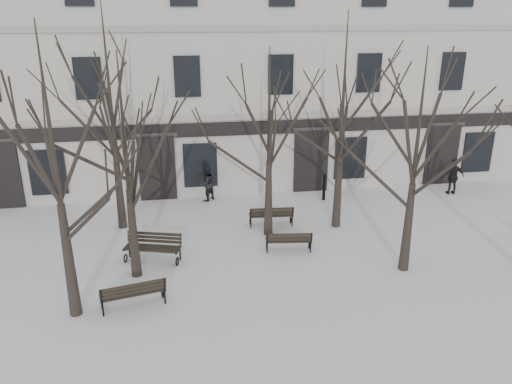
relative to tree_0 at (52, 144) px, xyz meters
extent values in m
plane|color=silver|center=(5.62, 0.93, -4.90)|extent=(100.00, 100.00, 0.00)
cube|color=#B6B2A8|center=(5.62, 13.93, 0.60)|extent=(40.00, 10.00, 11.00)
cube|color=#9A978E|center=(5.62, 8.90, -1.30)|extent=(40.00, 0.12, 0.25)
cube|color=#9A978E|center=(5.62, 8.90, 2.40)|extent=(40.00, 0.12, 0.25)
cube|color=black|center=(5.62, 8.89, -1.80)|extent=(40.00, 0.10, 0.60)
cube|color=black|center=(-4.38, 8.87, -3.45)|extent=(1.60, 0.22, 2.90)
cube|color=black|center=(-2.48, 8.88, -3.40)|extent=(1.50, 0.14, 2.00)
cube|color=black|center=(2.12, 8.87, -3.45)|extent=(1.60, 0.22, 2.90)
cube|color=#2D2B28|center=(2.12, 8.83, -1.95)|extent=(1.90, 0.08, 0.18)
cube|color=black|center=(4.02, 8.88, -3.40)|extent=(1.50, 0.14, 2.00)
cube|color=black|center=(9.12, 8.87, -3.45)|extent=(1.60, 0.22, 2.90)
cube|color=#2D2B28|center=(9.12, 8.83, -1.95)|extent=(1.90, 0.08, 0.18)
cube|color=black|center=(11.02, 8.88, -3.40)|extent=(1.50, 0.14, 2.00)
cube|color=black|center=(15.62, 8.87, -3.45)|extent=(1.60, 0.22, 2.90)
cube|color=#2D2B28|center=(15.62, 8.83, -1.95)|extent=(1.90, 0.08, 0.18)
cube|color=black|center=(17.52, 8.88, -3.40)|extent=(1.50, 0.14, 2.00)
cube|color=black|center=(-0.38, 8.88, 0.50)|extent=(1.10, 0.14, 1.70)
cube|color=black|center=(3.62, 8.88, 0.50)|extent=(1.10, 0.14, 1.70)
cube|color=black|center=(7.62, 8.88, 0.50)|extent=(1.10, 0.14, 1.70)
cube|color=black|center=(11.62, 8.88, 0.50)|extent=(1.10, 0.14, 1.70)
cube|color=black|center=(15.62, 8.88, 0.50)|extent=(1.10, 0.14, 1.70)
cone|color=black|center=(0.00, 0.00, -3.25)|extent=(0.34, 0.34, 3.29)
cone|color=black|center=(1.54, 1.96, -3.43)|extent=(0.34, 0.34, 2.93)
cone|color=black|center=(10.15, 0.96, -3.41)|extent=(0.34, 0.34, 2.97)
cone|color=black|center=(0.77, 5.93, -3.15)|extent=(0.34, 0.34, 3.51)
cone|color=black|center=(6.27, 4.34, -3.45)|extent=(0.34, 0.34, 2.90)
cone|color=black|center=(9.05, 4.67, -3.21)|extent=(0.34, 0.34, 3.37)
torus|color=black|center=(2.38, 0.47, -4.76)|extent=(0.11, 0.30, 0.29)
cylinder|color=black|center=(2.45, 0.12, -4.67)|extent=(0.05, 0.05, 0.46)
cube|color=black|center=(2.41, 0.30, -4.44)|extent=(0.17, 0.56, 0.05)
torus|color=black|center=(0.69, 0.12, -4.76)|extent=(0.11, 0.30, 0.29)
cylinder|color=black|center=(0.77, -0.24, -4.67)|extent=(0.05, 0.05, 0.46)
cube|color=black|center=(0.73, -0.06, -4.44)|extent=(0.17, 0.56, 0.05)
cube|color=black|center=(1.52, 0.33, -4.42)|extent=(1.80, 0.47, 0.04)
cube|color=black|center=(1.55, 0.20, -4.42)|extent=(1.80, 0.47, 0.04)
cube|color=black|center=(1.58, 0.06, -4.42)|extent=(1.80, 0.47, 0.04)
cube|color=black|center=(1.61, -0.08, -4.42)|extent=(1.80, 0.47, 0.04)
cube|color=black|center=(1.62, -0.12, -4.29)|extent=(1.79, 0.41, 0.09)
cube|color=black|center=(1.63, -0.14, -4.17)|extent=(1.79, 0.41, 0.09)
cube|color=black|center=(1.63, -0.16, -4.05)|extent=(1.79, 0.41, 0.09)
cylinder|color=black|center=(2.47, 0.04, -4.24)|extent=(0.07, 0.15, 0.50)
cylinder|color=black|center=(0.78, -0.32, -4.24)|extent=(0.07, 0.15, 0.50)
torus|color=black|center=(7.49, 2.92, -4.77)|extent=(0.08, 0.26, 0.26)
cylinder|color=black|center=(7.45, 2.60, -4.70)|extent=(0.04, 0.04, 0.40)
cube|color=black|center=(7.47, 2.76, -4.50)|extent=(0.11, 0.49, 0.04)
torus|color=black|center=(5.99, 3.11, -4.77)|extent=(0.08, 0.26, 0.26)
cylinder|color=black|center=(5.94, 2.79, -4.70)|extent=(0.04, 0.04, 0.40)
cube|color=black|center=(5.96, 2.95, -4.50)|extent=(0.11, 0.49, 0.04)
cube|color=black|center=(6.74, 3.05, -4.48)|extent=(1.61, 0.29, 0.03)
cube|color=black|center=(6.73, 2.92, -4.48)|extent=(1.61, 0.29, 0.03)
cube|color=black|center=(6.71, 2.80, -4.48)|extent=(1.61, 0.29, 0.03)
cube|color=black|center=(6.70, 2.68, -4.48)|extent=(1.61, 0.29, 0.03)
cube|color=black|center=(6.69, 2.64, -4.36)|extent=(1.60, 0.24, 0.08)
cube|color=black|center=(6.69, 2.62, -4.25)|extent=(1.60, 0.24, 0.08)
cube|color=black|center=(6.69, 2.60, -4.15)|extent=(1.60, 0.24, 0.08)
cylinder|color=black|center=(7.44, 2.53, -4.32)|extent=(0.05, 0.13, 0.45)
cylinder|color=black|center=(5.93, 2.72, -4.32)|extent=(0.05, 0.13, 0.45)
torus|color=black|center=(1.12, 2.92, -4.75)|extent=(0.14, 0.31, 0.31)
cylinder|color=black|center=(1.23, 3.29, -4.66)|extent=(0.05, 0.05, 0.47)
cube|color=black|center=(1.17, 3.10, -4.43)|extent=(0.22, 0.57, 0.05)
torus|color=black|center=(2.83, 2.41, -4.75)|extent=(0.14, 0.31, 0.31)
cylinder|color=black|center=(2.94, 2.77, -4.66)|extent=(0.05, 0.05, 0.47)
cube|color=black|center=(2.89, 2.59, -4.43)|extent=(0.22, 0.57, 0.05)
cube|color=black|center=(1.96, 2.62, -4.40)|extent=(1.84, 0.63, 0.04)
cube|color=black|center=(2.01, 2.77, -4.40)|extent=(1.84, 0.63, 0.04)
cube|color=black|center=(2.05, 2.91, -4.40)|extent=(1.84, 0.63, 0.04)
cube|color=black|center=(2.09, 3.05, -4.40)|extent=(1.84, 0.63, 0.04)
cube|color=black|center=(2.10, 3.09, -4.27)|extent=(1.83, 0.58, 0.09)
cube|color=black|center=(2.11, 3.11, -4.14)|extent=(1.83, 0.58, 0.09)
cube|color=black|center=(2.12, 3.13, -4.01)|extent=(1.83, 0.58, 0.09)
cylinder|color=black|center=(1.25, 3.37, -4.21)|extent=(0.08, 0.16, 0.52)
cylinder|color=black|center=(2.97, 2.85, -4.21)|extent=(0.08, 0.16, 0.52)
torus|color=black|center=(7.36, 5.27, -4.76)|extent=(0.07, 0.28, 0.28)
cylinder|color=black|center=(7.34, 4.93, -4.68)|extent=(0.05, 0.05, 0.43)
cube|color=black|center=(7.35, 5.10, -4.47)|extent=(0.08, 0.53, 0.05)
torus|color=black|center=(5.74, 5.38, -4.76)|extent=(0.07, 0.28, 0.28)
cylinder|color=black|center=(5.72, 5.04, -4.68)|extent=(0.05, 0.05, 0.43)
cube|color=black|center=(5.73, 5.21, -4.47)|extent=(0.08, 0.53, 0.05)
cube|color=black|center=(6.55, 5.36, -4.45)|extent=(1.72, 0.20, 0.03)
cube|color=black|center=(6.54, 5.23, -4.45)|extent=(1.72, 0.20, 0.03)
cube|color=black|center=(6.54, 5.10, -4.45)|extent=(1.72, 0.20, 0.03)
cube|color=black|center=(6.53, 4.96, -4.45)|extent=(1.72, 0.20, 0.03)
cube|color=black|center=(6.52, 4.92, -4.32)|extent=(1.72, 0.15, 0.09)
cube|color=black|center=(6.52, 4.90, -4.21)|extent=(1.72, 0.15, 0.09)
cube|color=black|center=(6.52, 4.88, -4.10)|extent=(1.72, 0.15, 0.09)
cylinder|color=black|center=(7.33, 4.85, -4.28)|extent=(0.05, 0.14, 0.48)
cylinder|color=black|center=(5.71, 4.96, -4.28)|extent=(0.05, 0.14, 0.48)
cylinder|color=black|center=(0.91, 7.39, -4.43)|extent=(0.11, 0.11, 0.93)
sphere|color=black|center=(0.91, 7.39, -3.95)|extent=(0.13, 0.13, 0.13)
cylinder|color=black|center=(9.41, 7.58, -4.35)|extent=(0.13, 0.13, 1.11)
sphere|color=black|center=(9.41, 7.58, -3.77)|extent=(0.15, 0.15, 0.15)
imported|color=black|center=(4.23, 8.34, -4.90)|extent=(0.98, 0.97, 1.59)
imported|color=black|center=(15.47, 7.36, -4.90)|extent=(1.03, 0.53, 1.68)
camera|label=1|loc=(3.02, -12.59, 3.06)|focal=35.00mm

